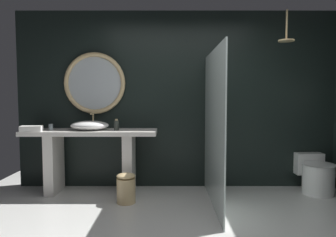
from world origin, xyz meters
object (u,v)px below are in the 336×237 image
object	(u,v)px
tumbler_cup	(53,127)
folded_hand_towel	(33,129)
round_wall_mirror	(96,83)
toilet	(318,175)
vessel_sink	(91,125)
soap_dispenser	(118,125)
waste_bin	(128,188)
rain_shower_head	(288,37)

from	to	relation	value
tumbler_cup	folded_hand_towel	xyz separation A→B (m)	(-0.18, -0.22, -0.00)
round_wall_mirror	toilet	world-z (taller)	round_wall_mirror
vessel_sink	toilet	bearing A→B (deg)	-0.47
soap_dispenser	folded_hand_towel	size ratio (longest dim) A/B	0.58
round_wall_mirror	waste_bin	size ratio (longest dim) A/B	2.36
vessel_sink	tumbler_cup	size ratio (longest dim) A/B	6.53
waste_bin	tumbler_cup	bearing A→B (deg)	156.40
vessel_sink	tumbler_cup	xyz separation A→B (m)	(-0.56, 0.05, -0.02)
waste_bin	vessel_sink	bearing A→B (deg)	141.89
rain_shower_head	soap_dispenser	bearing A→B (deg)	177.63
round_wall_mirror	toilet	xyz separation A→B (m)	(3.16, -0.28, -1.30)
soap_dispenser	folded_hand_towel	distance (m)	1.13
tumbler_cup	rain_shower_head	size ratio (longest dim) A/B	0.19
vessel_sink	soap_dispenser	world-z (taller)	vessel_sink
soap_dispenser	folded_hand_towel	bearing A→B (deg)	-172.80
tumbler_cup	rain_shower_head	bearing A→B (deg)	-3.12
waste_bin	folded_hand_towel	distance (m)	1.51
tumbler_cup	folded_hand_towel	world-z (taller)	tumbler_cup
round_wall_mirror	tumbler_cup	bearing A→B (deg)	-160.59
vessel_sink	waste_bin	distance (m)	1.04
rain_shower_head	waste_bin	size ratio (longest dim) A/B	1.09
round_wall_mirror	waste_bin	xyz separation A→B (m)	(0.54, -0.70, -1.35)
waste_bin	round_wall_mirror	bearing A→B (deg)	127.96
folded_hand_towel	waste_bin	bearing A→B (deg)	-11.65
toilet	folded_hand_towel	world-z (taller)	folded_hand_towel
tumbler_cup	toilet	distance (m)	3.80
vessel_sink	round_wall_mirror	world-z (taller)	round_wall_mirror
vessel_sink	rain_shower_head	world-z (taller)	rain_shower_head
round_wall_mirror	folded_hand_towel	world-z (taller)	round_wall_mirror
soap_dispenser	round_wall_mirror	distance (m)	0.75
soap_dispenser	folded_hand_towel	xyz separation A→B (m)	(-1.12, -0.14, -0.03)
tumbler_cup	waste_bin	world-z (taller)	tumbler_cup
vessel_sink	waste_bin	size ratio (longest dim) A/B	1.38
toilet	folded_hand_towel	size ratio (longest dim) A/B	2.27
rain_shower_head	toilet	world-z (taller)	rain_shower_head
soap_dispenser	toilet	distance (m)	2.88
vessel_sink	tumbler_cup	distance (m)	0.57
rain_shower_head	toilet	distance (m)	1.96
tumbler_cup	rain_shower_head	distance (m)	3.45
toilet	waste_bin	world-z (taller)	toilet
vessel_sink	soap_dispenser	xyz separation A→B (m)	(0.38, -0.03, 0.01)
toilet	waste_bin	distance (m)	2.65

